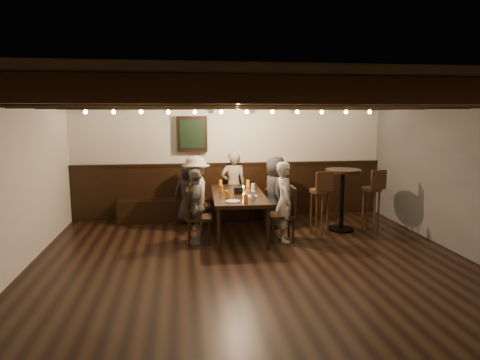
{
  "coord_description": "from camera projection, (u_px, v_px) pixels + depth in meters",
  "views": [
    {
      "loc": [
        -1.02,
        -5.37,
        2.18
      ],
      "look_at": [
        -0.1,
        1.3,
        1.12
      ],
      "focal_mm": 32.0,
      "sensor_mm": 36.0,
      "label": 1
    }
  ],
  "objects": [
    {
      "name": "chair_left_far",
      "position": [
        198.0,
        227.0,
        7.18
      ],
      "size": [
        0.44,
        0.44,
        0.92
      ],
      "rotation": [
        0.0,
        0.0,
        -1.61
      ],
      "color": "black",
      "rests_on": "floor"
    },
    {
      "name": "condiment_caddy",
      "position": [
        238.0,
        191.0,
        7.56
      ],
      "size": [
        0.15,
        0.1,
        0.12
      ],
      "primitive_type": "cube",
      "color": "black",
      "rests_on": "dining_table"
    },
    {
      "name": "person_left_near",
      "position": [
        196.0,
        193.0,
        8.0
      ],
      "size": [
        0.55,
        0.92,
        1.39
      ],
      "primitive_type": "imported",
      "rotation": [
        0.0,
        0.0,
        -1.61
      ],
      "color": "#9F8F86",
      "rests_on": "floor"
    },
    {
      "name": "chair_right_far",
      "position": [
        282.0,
        224.0,
        7.32
      ],
      "size": [
        0.45,
        0.45,
        0.94
      ],
      "rotation": [
        0.0,
        0.0,
        1.53
      ],
      "color": "black",
      "rests_on": "floor"
    },
    {
      "name": "plate_near",
      "position": [
        233.0,
        201.0,
        6.91
      ],
      "size": [
        0.24,
        0.24,
        0.01
      ],
      "primitive_type": "cylinder",
      "color": "white",
      "rests_on": "dining_table"
    },
    {
      "name": "pint_f",
      "position": [
        253.0,
        195.0,
        7.08
      ],
      "size": [
        0.07,
        0.07,
        0.14
      ],
      "primitive_type": "cylinder",
      "color": "silver",
      "rests_on": "dining_table"
    },
    {
      "name": "person_left_far",
      "position": [
        196.0,
        206.0,
        7.12
      ],
      "size": [
        0.34,
        0.75,
        1.26
      ],
      "primitive_type": "imported",
      "rotation": [
        0.0,
        0.0,
        -1.61
      ],
      "color": "slate",
      "rests_on": "floor"
    },
    {
      "name": "pint_a",
      "position": [
        220.0,
        183.0,
        8.27
      ],
      "size": [
        0.07,
        0.07,
        0.14
      ],
      "primitive_type": "cylinder",
      "color": "#BF7219",
      "rests_on": "dining_table"
    },
    {
      "name": "person_bench_centre",
      "position": [
        233.0,
        186.0,
        8.66
      ],
      "size": [
        0.53,
        0.36,
        1.42
      ],
      "primitive_type": "imported",
      "rotation": [
        0.0,
        0.0,
        3.1
      ],
      "color": "gray",
      "rests_on": "floor"
    },
    {
      "name": "pint_b",
      "position": [
        248.0,
        183.0,
        8.27
      ],
      "size": [
        0.07,
        0.07,
        0.14
      ],
      "primitive_type": "cylinder",
      "color": "#BF7219",
      "rests_on": "dining_table"
    },
    {
      "name": "plate_far",
      "position": [
        250.0,
        196.0,
        7.34
      ],
      "size": [
        0.24,
        0.24,
        0.01
      ],
      "primitive_type": "cylinder",
      "color": "white",
      "rests_on": "dining_table"
    },
    {
      "name": "candle",
      "position": [
        243.0,
        189.0,
        7.92
      ],
      "size": [
        0.05,
        0.05,
        0.05
      ],
      "primitive_type": "cylinder",
      "color": "beige",
      "rests_on": "dining_table"
    },
    {
      "name": "person_right_near",
      "position": [
        275.0,
        192.0,
        8.14
      ],
      "size": [
        0.46,
        0.68,
        1.36
      ],
      "primitive_type": "imported",
      "rotation": [
        0.0,
        0.0,
        1.53
      ],
      "color": "#29282B",
      "rests_on": "floor"
    },
    {
      "name": "bar_stool_right",
      "position": [
        371.0,
        209.0,
        7.86
      ],
      "size": [
        0.39,
        0.41,
        1.17
      ],
      "rotation": [
        0.0,
        0.0,
        0.24
      ],
      "color": "#352310",
      "rests_on": "floor"
    },
    {
      "name": "room",
      "position": [
        223.0,
        175.0,
        7.69
      ],
      "size": [
        7.0,
        7.0,
        7.0
      ],
      "color": "black",
      "rests_on": "ground"
    },
    {
      "name": "chair_right_near",
      "position": [
        273.0,
        212.0,
        8.2
      ],
      "size": [
        0.45,
        0.45,
        0.95
      ],
      "rotation": [
        0.0,
        0.0,
        1.53
      ],
      "color": "black",
      "rests_on": "floor"
    },
    {
      "name": "pint_d",
      "position": [
        253.0,
        187.0,
        7.83
      ],
      "size": [
        0.07,
        0.07,
        0.14
      ],
      "primitive_type": "cylinder",
      "color": "silver",
      "rests_on": "dining_table"
    },
    {
      "name": "dining_table",
      "position": [
        238.0,
        197.0,
        7.63
      ],
      "size": [
        0.99,
        2.05,
        0.75
      ],
      "rotation": [
        0.0,
        0.0,
        -0.04
      ],
      "color": "black",
      "rests_on": "floor"
    },
    {
      "name": "high_top_table",
      "position": [
        342.0,
        191.0,
        7.89
      ],
      "size": [
        0.65,
        0.65,
        1.15
      ],
      "color": "black",
      "rests_on": "floor"
    },
    {
      "name": "chair_left_near",
      "position": [
        198.0,
        214.0,
        8.07
      ],
      "size": [
        0.44,
        0.44,
        0.93
      ],
      "rotation": [
        0.0,
        0.0,
        -1.61
      ],
      "color": "black",
      "rests_on": "floor"
    },
    {
      "name": "person_bench_right",
      "position": [
        279.0,
        192.0,
        8.61
      ],
      "size": [
        0.59,
        0.47,
        1.19
      ],
      "primitive_type": "imported",
      "rotation": [
        0.0,
        0.0,
        3.1
      ],
      "color": "#551D20",
      "rests_on": "floor"
    },
    {
      "name": "pint_g",
      "position": [
        246.0,
        198.0,
        6.83
      ],
      "size": [
        0.07,
        0.07,
        0.14
      ],
      "primitive_type": "cylinder",
      "color": "#BF7219",
      "rests_on": "dining_table"
    },
    {
      "name": "pint_c",
      "position": [
        221.0,
        189.0,
        7.68
      ],
      "size": [
        0.07,
        0.07,
        0.14
      ],
      "primitive_type": "cylinder",
      "color": "#BF7219",
      "rests_on": "dining_table"
    },
    {
      "name": "person_right_far",
      "position": [
        284.0,
        202.0,
        7.26
      ],
      "size": [
        0.35,
        0.51,
        1.37
      ],
      "primitive_type": "imported",
      "rotation": [
        0.0,
        0.0,
        1.53
      ],
      "color": "#B4AA98",
      "rests_on": "floor"
    },
    {
      "name": "person_bench_left",
      "position": [
        189.0,
        193.0,
        8.44
      ],
      "size": [
        0.61,
        0.41,
        1.21
      ],
      "primitive_type": "imported",
      "rotation": [
        0.0,
        0.0,
        3.1
      ],
      "color": "black",
      "rests_on": "floor"
    },
    {
      "name": "bar_stool_left",
      "position": [
        319.0,
        211.0,
        7.67
      ],
      "size": [
        0.37,
        0.39,
        1.17
      ],
      "rotation": [
        0.0,
        0.0,
        0.13
      ],
      "color": "#352310",
      "rests_on": "floor"
    },
    {
      "name": "pint_e",
      "position": [
        227.0,
        195.0,
        7.14
      ],
      "size": [
        0.07,
        0.07,
        0.14
      ],
      "primitive_type": "cylinder",
      "color": "#BF7219",
      "rests_on": "dining_table"
    }
  ]
}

